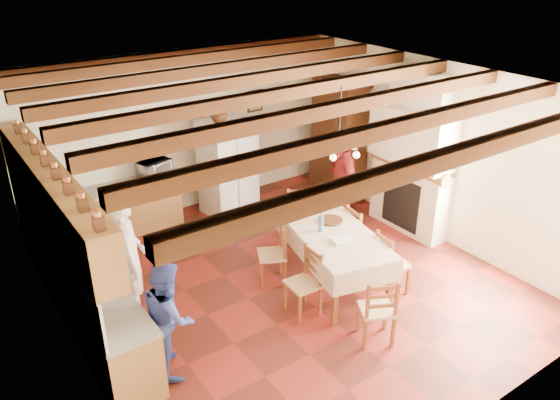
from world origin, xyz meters
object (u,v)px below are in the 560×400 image
object	(u,v)px
chair_right_near	(392,262)
person_man	(128,260)
hutch	(338,138)
person_woman_red	(342,182)
refrigerator	(228,167)
chair_right_far	(361,234)
chair_left_near	(303,283)
chair_left_far	(272,253)
dining_table	(334,238)
chair_end_far	(300,218)
chair_end_near	(377,308)
person_woman_blue	(169,317)
microwave	(155,169)

from	to	relation	value
chair_right_near	person_man	size ratio (longest dim) A/B	0.50
hutch	person_woman_red	world-z (taller)	hutch
hutch	chair_right_near	bearing A→B (deg)	-111.60
refrigerator	chair_right_far	xyz separation A→B (m)	(0.82, -2.76, -0.41)
chair_left_near	chair_left_far	xyz separation A→B (m)	(0.09, 0.88, 0.00)
chair_left_far	refrigerator	bearing A→B (deg)	-169.31
dining_table	chair_end_far	size ratio (longest dim) A/B	2.28
chair_left_near	chair_end_near	bearing A→B (deg)	26.05
dining_table	chair_end_near	bearing A→B (deg)	-105.65
chair_right_far	person_woman_blue	distance (m)	3.55
refrigerator	chair_end_far	world-z (taller)	refrigerator
chair_end_near	person_woman_red	distance (m)	3.15
dining_table	chair_right_far	size ratio (longest dim) A/B	2.28
person_woman_blue	person_woman_red	size ratio (longest dim) A/B	0.85
chair_right_near	microwave	xyz separation A→B (m)	(-1.89, 3.97, 0.57)
chair_left_near	refrigerator	bearing A→B (deg)	169.70
chair_left_far	chair_end_far	xyz separation A→B (m)	(1.04, 0.67, 0.00)
chair_end_near	chair_end_far	xyz separation A→B (m)	(0.70, 2.54, 0.00)
chair_end_near	person_woman_blue	xyz separation A→B (m)	(-2.34, 1.03, 0.25)
chair_right_near	person_man	distance (m)	3.68
chair_right_near	chair_right_far	bearing A→B (deg)	-2.17
person_man	chair_right_far	bearing A→B (deg)	-85.17
chair_right_far	person_man	xyz separation A→B (m)	(-3.55, 0.59, 0.48)
person_man	person_woman_red	xyz separation A→B (m)	(4.06, 0.51, -0.10)
dining_table	person_woman_blue	world-z (taller)	person_woman_blue
refrigerator	microwave	bearing A→B (deg)	160.21
refrigerator	chair_end_near	bearing A→B (deg)	-100.22
chair_end_near	person_woman_blue	size ratio (longest dim) A/B	0.66
refrigerator	chair_left_near	size ratio (longest dim) A/B	1.86
dining_table	person_woman_red	world-z (taller)	person_woman_red
chair_end_near	chair_end_far	world-z (taller)	same
dining_table	microwave	bearing A→B (deg)	111.33
dining_table	chair_left_near	size ratio (longest dim) A/B	2.28
dining_table	chair_right_far	distance (m)	0.89
chair_right_far	refrigerator	bearing A→B (deg)	24.24
person_man	chair_left_far	bearing A→B (deg)	-83.13
chair_right_far	person_woman_red	bearing A→B (deg)	-17.55
refrigerator	chair_left_far	distance (m)	2.57
chair_left_far	person_woman_blue	distance (m)	2.18
hutch	chair_end_far	size ratio (longest dim) A/B	2.42
chair_left_far	microwave	world-z (taller)	microwave
chair_right_far	person_woman_blue	size ratio (longest dim) A/B	0.66
refrigerator	chair_end_near	size ratio (longest dim) A/B	1.86
person_woman_red	microwave	world-z (taller)	person_woman_red
chair_left_near	microwave	world-z (taller)	microwave
microwave	chair_left_far	bearing A→B (deg)	-96.07
dining_table	person_woman_red	bearing A→B (deg)	45.70
chair_right_far	chair_end_far	distance (m)	1.10
chair_right_far	microwave	size ratio (longest dim) A/B	1.77
hutch	microwave	size ratio (longest dim) A/B	4.27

